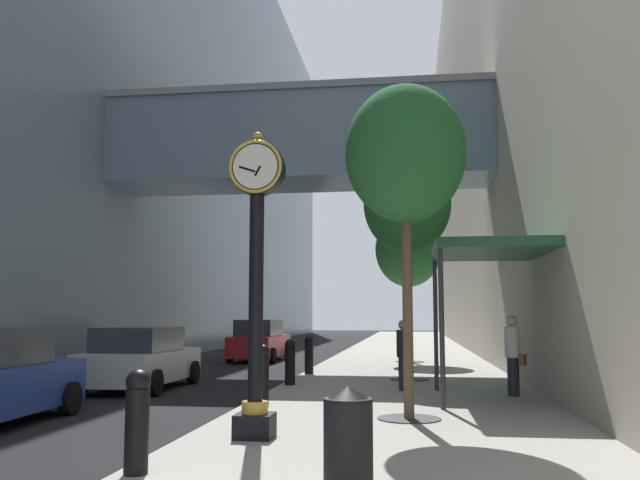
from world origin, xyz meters
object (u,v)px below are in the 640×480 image
at_px(bollard_nearest, 137,419).
at_px(street_tree_mid_near, 407,204).
at_px(bollard_fourth, 290,361).
at_px(trash_bin, 348,435).
at_px(bollard_fifth, 309,354).
at_px(street_tree_near, 405,155).
at_px(bollard_third, 263,371).
at_px(pedestrian_by_clock, 404,353).
at_px(street_tree_mid_far, 408,250).
at_px(car_red_mid, 260,341).
at_px(pedestrian_walking, 513,353).
at_px(street_clock, 256,266).
at_px(car_silver_near, 141,359).

height_order(bollard_nearest, street_tree_mid_near, street_tree_mid_near).
bearing_deg(bollard_fourth, trash_bin, -76.44).
height_order(bollard_fifth, street_tree_near, street_tree_near).
bearing_deg(bollard_third, street_tree_near, -34.12).
bearing_deg(bollard_nearest, pedestrian_by_clock, 71.76).
height_order(street_tree_mid_far, car_red_mid, street_tree_mid_far).
bearing_deg(bollard_nearest, street_tree_mid_near, 75.27).
bearing_deg(pedestrian_walking, bollard_fifth, 137.19).
distance_m(street_clock, street_tree_mid_near, 9.84).
xyz_separation_m(bollard_third, street_tree_near, (3.06, -2.07, 4.05)).
distance_m(bollard_third, bollard_fourth, 3.28).
bearing_deg(street_tree_mid_far, car_silver_near, -127.28).
bearing_deg(pedestrian_walking, street_tree_mid_far, 102.22).
height_order(street_clock, pedestrian_by_clock, street_clock).
xyz_separation_m(trash_bin, car_silver_near, (-6.39, 9.88, 0.11)).
bearing_deg(bollard_fourth, bollard_third, -90.00).
bearing_deg(street_tree_mid_near, car_silver_near, -163.67).
bearing_deg(bollard_fifth, car_red_mid, 113.39).
bearing_deg(street_tree_mid_far, bollard_nearest, -99.25).
distance_m(pedestrian_by_clock, car_silver_near, 6.92).
relative_size(street_tree_mid_near, street_tree_mid_far, 1.10).
height_order(bollard_nearest, bollard_fifth, same).
distance_m(street_clock, pedestrian_by_clock, 7.05).
bearing_deg(bollard_third, car_silver_near, 142.53).
bearing_deg(car_red_mid, street_clock, -77.43).
xyz_separation_m(bollard_nearest, street_tree_mid_far, (3.06, 18.79, 3.72)).
distance_m(street_tree_mid_far, pedestrian_by_clock, 10.48).
relative_size(bollard_fourth, bollard_fifth, 1.00).
bearing_deg(trash_bin, bollard_third, 109.62).
distance_m(street_tree_mid_far, pedestrian_walking, 11.42).
xyz_separation_m(street_tree_near, pedestrian_by_clock, (-0.13, 4.41, -3.77)).
bearing_deg(bollard_fifth, pedestrian_by_clock, -55.16).
bearing_deg(street_tree_near, pedestrian_by_clock, 91.66).
bearing_deg(street_tree_mid_far, trash_bin, -91.85).
xyz_separation_m(street_tree_mid_near, pedestrian_walking, (2.31, -3.50, -4.00)).
bearing_deg(pedestrian_by_clock, bollard_fifth, 124.84).
bearing_deg(bollard_fifth, pedestrian_walking, -42.81).
xyz_separation_m(street_tree_mid_near, street_tree_mid_far, (-0.00, 7.16, -0.61)).
bearing_deg(pedestrian_walking, car_red_mid, 124.60).
distance_m(bollard_fourth, street_tree_mid_far, 10.18).
bearing_deg(street_tree_mid_far, street_clock, -97.78).
relative_size(street_clock, bollard_fourth, 3.93).
bearing_deg(pedestrian_walking, bollard_nearest, -123.43).
bearing_deg(bollard_third, street_tree_mid_far, 75.97).
height_order(street_tree_mid_far, car_silver_near, street_tree_mid_far).
relative_size(trash_bin, pedestrian_by_clock, 0.63).
xyz_separation_m(street_tree_mid_far, car_silver_near, (-7.01, -9.21, -3.69)).
bearing_deg(street_tree_mid_near, pedestrian_walking, -56.62).
distance_m(bollard_fifth, street_tree_mid_far, 7.45).
height_order(bollard_third, street_tree_mid_far, street_tree_mid_far).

